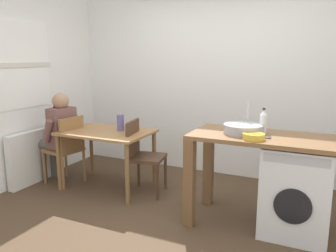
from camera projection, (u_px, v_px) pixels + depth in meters
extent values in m
plane|color=#4C3826|center=(160.00, 221.00, 3.54)|extent=(5.46, 5.46, 0.00)
cube|color=white|center=(215.00, 79.00, 4.83)|extent=(4.60, 0.10, 2.70)
cube|color=white|center=(0.00, 82.00, 4.17)|extent=(0.10, 3.80, 2.70)
cube|color=white|center=(22.00, 65.00, 4.37)|extent=(0.01, 0.90, 1.10)
cube|color=beige|center=(22.00, 65.00, 4.37)|extent=(0.02, 0.96, 0.06)
cube|color=white|center=(33.00, 157.00, 4.58)|extent=(0.10, 0.80, 0.70)
cube|color=#9E7042|center=(106.00, 132.00, 4.32)|extent=(1.10, 0.76, 0.03)
cylinder|color=brown|center=(59.00, 163.00, 4.31)|extent=(0.05, 0.05, 0.71)
cylinder|color=brown|center=(127.00, 174.00, 3.89)|extent=(0.05, 0.05, 0.71)
cylinder|color=brown|center=(92.00, 150.00, 4.89)|extent=(0.05, 0.05, 0.71)
cylinder|color=brown|center=(154.00, 159.00, 4.48)|extent=(0.05, 0.05, 0.71)
cube|color=olive|center=(63.00, 150.00, 4.54)|extent=(0.45, 0.45, 0.04)
cube|color=olive|center=(72.00, 135.00, 4.40)|extent=(0.09, 0.38, 0.45)
cylinder|color=olive|center=(44.00, 167.00, 4.54)|extent=(0.04, 0.04, 0.45)
cylinder|color=olive|center=(66.00, 161.00, 4.83)|extent=(0.04, 0.04, 0.45)
cylinder|color=olive|center=(63.00, 172.00, 4.34)|extent=(0.04, 0.04, 0.45)
cylinder|color=olive|center=(84.00, 165.00, 4.64)|extent=(0.04, 0.04, 0.45)
cube|color=#4C3323|center=(147.00, 158.00, 4.19)|extent=(0.46, 0.46, 0.04)
cube|color=#4C3323|center=(133.00, 139.00, 4.19)|extent=(0.10, 0.38, 0.45)
cylinder|color=#4C3323|center=(165.00, 172.00, 4.36)|extent=(0.04, 0.04, 0.45)
cylinder|color=#4C3323|center=(157.00, 182.00, 4.02)|extent=(0.04, 0.04, 0.45)
cylinder|color=#4C3323|center=(138.00, 170.00, 4.45)|extent=(0.04, 0.04, 0.45)
cylinder|color=#4C3323|center=(128.00, 179.00, 4.11)|extent=(0.04, 0.04, 0.45)
cylinder|color=#595651|center=(42.00, 164.00, 4.70)|extent=(0.11, 0.11, 0.45)
cylinder|color=#595651|center=(53.00, 160.00, 4.84)|extent=(0.11, 0.11, 0.45)
cylinder|color=#595651|center=(49.00, 146.00, 4.56)|extent=(0.42, 0.19, 0.14)
cylinder|color=#595651|center=(60.00, 143.00, 4.70)|extent=(0.42, 0.19, 0.14)
cube|color=brown|center=(62.00, 127.00, 4.48)|extent=(0.25, 0.36, 0.52)
cylinder|color=brown|center=(48.00, 131.00, 4.33)|extent=(0.20, 0.12, 0.31)
cylinder|color=brown|center=(74.00, 126.00, 4.67)|extent=(0.20, 0.12, 0.31)
sphere|color=#A57A5B|center=(60.00, 101.00, 4.42)|extent=(0.21, 0.21, 0.21)
sphere|color=black|center=(58.00, 107.00, 4.47)|extent=(0.12, 0.12, 0.12)
cube|color=brown|center=(270.00, 138.00, 3.26)|extent=(1.50, 0.68, 0.04)
cube|color=brown|center=(189.00, 183.00, 3.38)|extent=(0.10, 0.10, 0.88)
cube|color=brown|center=(208.00, 166.00, 3.90)|extent=(0.10, 0.10, 0.88)
cube|color=silver|center=(296.00, 190.00, 3.24)|extent=(0.60, 0.60, 0.86)
cylinder|color=black|center=(293.00, 206.00, 2.98)|extent=(0.32, 0.02, 0.32)
cube|color=#B2B2B7|center=(296.00, 160.00, 2.90)|extent=(0.54, 0.01, 0.08)
cylinder|color=#9EA0A5|center=(243.00, 129.00, 3.35)|extent=(0.38, 0.38, 0.09)
cylinder|color=#B2B2B7|center=(248.00, 116.00, 3.50)|extent=(0.02, 0.02, 0.28)
cylinder|color=silver|center=(263.00, 124.00, 3.37)|extent=(0.07, 0.07, 0.18)
cone|color=silver|center=(264.00, 112.00, 3.35)|extent=(0.06, 0.06, 0.05)
cylinder|color=#262626|center=(264.00, 109.00, 3.34)|extent=(0.03, 0.03, 0.02)
cylinder|color=gold|center=(254.00, 136.00, 3.12)|extent=(0.20, 0.20, 0.05)
cylinder|color=olive|center=(254.00, 135.00, 3.12)|extent=(0.16, 0.16, 0.03)
cylinder|color=slate|center=(121.00, 123.00, 4.32)|extent=(0.09, 0.09, 0.21)
cube|color=#B2B2B7|center=(263.00, 137.00, 3.19)|extent=(0.15, 0.06, 0.01)
cube|color=#262628|center=(263.00, 137.00, 3.19)|extent=(0.15, 0.06, 0.01)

